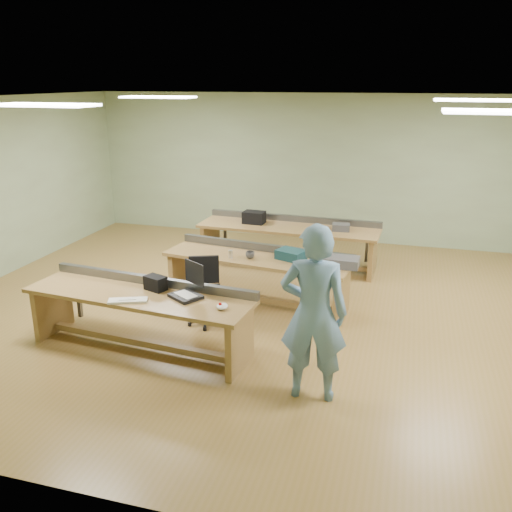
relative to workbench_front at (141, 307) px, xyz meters
name	(u,v)px	position (x,y,z in m)	size (l,w,h in m)	color
floor	(280,312)	(1.43, 1.54, -0.56)	(10.00, 10.00, 0.00)	brown
ceiling	(284,100)	(1.43, 1.54, 2.44)	(10.00, 10.00, 0.00)	silver
wall_back	(327,169)	(1.43, 5.54, 0.94)	(10.00, 0.04, 3.00)	#91A980
wall_front	(152,341)	(1.43, -2.46, 0.94)	(10.00, 0.04, 3.00)	#91A980
fluor_panels	(284,102)	(1.43, 1.54, 2.41)	(6.20, 3.50, 0.03)	white
workbench_front	(141,307)	(0.00, 0.00, 0.00)	(2.98, 1.06, 0.86)	olive
workbench_mid	(258,269)	(1.01, 1.79, 0.00)	(2.89, 1.12, 0.86)	olive
workbench_back	(289,236)	(1.07, 3.63, 0.01)	(3.26, 0.98, 0.86)	olive
person	(314,313)	(2.25, -0.49, 0.41)	(0.70, 0.46, 1.93)	#61829F
laptop_base	(186,296)	(0.61, 0.01, 0.21)	(0.36, 0.29, 0.04)	black
laptop_screen	(194,273)	(0.68, 0.13, 0.48)	(0.36, 0.02, 0.28)	black
keyboard	(128,300)	(-0.01, -0.28, 0.21)	(0.46, 0.15, 0.03)	beige
trackball_mouse	(222,306)	(1.14, -0.18, 0.22)	(0.13, 0.15, 0.07)	white
camera_bag	(155,283)	(0.15, 0.16, 0.28)	(0.26, 0.17, 0.18)	black
task_chair	(205,300)	(0.49, 0.93, -0.22)	(0.65, 0.65, 0.93)	black
parts_bin_teal	(291,255)	(1.51, 1.81, 0.26)	(0.39, 0.29, 0.14)	#12343B
parts_bin_grey	(341,262)	(2.26, 1.68, 0.26)	(0.49, 0.31, 0.13)	#3C3C3E
mug	(250,255)	(0.93, 1.67, 0.24)	(0.13, 0.13, 0.10)	#3C3C3E
drinks_can	(231,254)	(0.65, 1.62, 0.25)	(0.06, 0.06, 0.12)	silver
storage_box_back	(254,217)	(0.42, 3.65, 0.30)	(0.38, 0.27, 0.22)	black
tray_back	(341,227)	(2.01, 3.57, 0.25)	(0.30, 0.22, 0.12)	#3C3C3E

